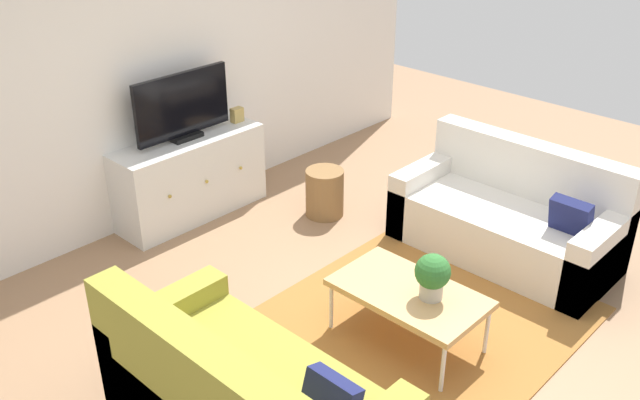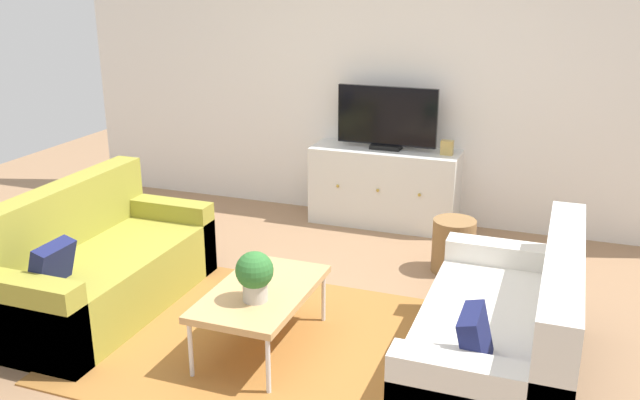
% 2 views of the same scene
% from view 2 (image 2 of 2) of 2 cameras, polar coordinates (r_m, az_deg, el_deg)
% --- Properties ---
extents(ground_plane, '(10.00, 10.00, 0.00)m').
position_cam_2_polar(ground_plane, '(4.69, -2.83, -10.98)').
color(ground_plane, '#997251').
extents(wall_back, '(6.40, 0.12, 2.70)m').
position_cam_2_polar(wall_back, '(6.57, 5.80, 10.03)').
color(wall_back, white).
rests_on(wall_back, ground_plane).
extents(area_rug, '(2.50, 1.90, 0.01)m').
position_cam_2_polar(area_rug, '(4.56, -3.58, -11.77)').
color(area_rug, '#9E662D').
rests_on(area_rug, ground_plane).
extents(couch_left_side, '(0.85, 1.73, 0.88)m').
position_cam_2_polar(couch_left_side, '(5.16, -18.27, -5.45)').
color(couch_left_side, olive).
rests_on(couch_left_side, ground_plane).
extents(couch_right_side, '(0.85, 1.73, 0.88)m').
position_cam_2_polar(couch_right_side, '(4.16, 15.40, -11.14)').
color(couch_right_side, silver).
rests_on(couch_right_side, ground_plane).
extents(coffee_table, '(0.58, 0.99, 0.41)m').
position_cam_2_polar(coffee_table, '(4.37, -4.88, -7.71)').
color(coffee_table, tan).
rests_on(coffee_table, ground_plane).
extents(potted_plant, '(0.23, 0.23, 0.31)m').
position_cam_2_polar(potted_plant, '(4.15, -5.42, -6.09)').
color(potted_plant, '#B7B2A8').
rests_on(potted_plant, coffee_table).
extents(tv_console, '(1.37, 0.47, 0.73)m').
position_cam_2_polar(tv_console, '(6.51, 5.32, 1.07)').
color(tv_console, silver).
rests_on(tv_console, ground_plane).
extents(flat_screen_tv, '(0.93, 0.16, 0.58)m').
position_cam_2_polar(flat_screen_tv, '(6.37, 5.54, 6.72)').
color(flat_screen_tv, black).
rests_on(flat_screen_tv, tv_console).
extents(mantel_clock, '(0.11, 0.07, 0.13)m').
position_cam_2_polar(mantel_clock, '(6.28, 10.43, 4.27)').
color(mantel_clock, tan).
rests_on(mantel_clock, tv_console).
extents(wicker_basket, '(0.34, 0.34, 0.43)m').
position_cam_2_polar(wicker_basket, '(5.61, 10.95, -3.71)').
color(wicker_basket, olive).
rests_on(wicker_basket, ground_plane).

